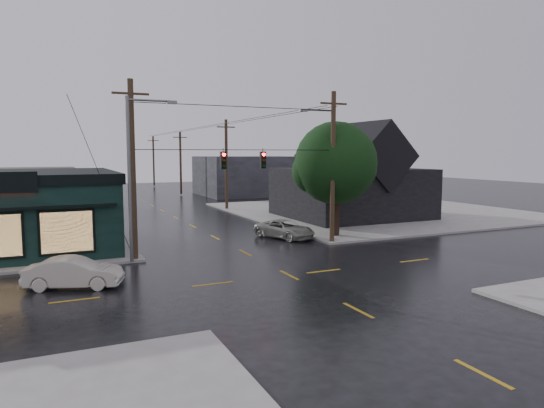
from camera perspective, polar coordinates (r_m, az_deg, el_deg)
name	(u,v)px	position (r m, az deg, el deg)	size (l,w,h in m)	color
ground_plane	(289,275)	(24.58, 2.03, -8.37)	(160.00, 160.00, 0.00)	black
sidewalk_ne	(374,211)	(51.79, 11.94, -0.80)	(28.00, 28.00, 0.15)	gray
ne_building	(351,170)	(46.13, 9.28, 3.91)	(12.60, 11.60, 8.75)	black
corner_tree	(335,163)	(35.26, 7.48, 4.76)	(5.97, 5.97, 8.22)	black
utility_pole_nw	(136,261)	(28.75, -15.76, -6.48)	(2.00, 0.32, 10.15)	#352817
utility_pole_ne	(332,243)	(33.23, 7.05, -4.61)	(2.00, 0.32, 10.15)	#352817
utility_pole_far_a	(227,210)	(52.54, -5.34, -0.68)	(2.00, 0.32, 9.65)	#352817
utility_pole_far_b	(181,195)	(71.64, -10.63, 1.03)	(2.00, 0.32, 9.15)	#352817
utility_pole_far_c	(154,187)	(91.12, -13.69, 2.01)	(2.00, 0.32, 9.15)	#352817
span_signal_assembly	(243,160)	(29.80, -3.40, 5.22)	(13.00, 0.48, 1.23)	black
streetlight_nw	(132,264)	(28.03, -16.14, -6.81)	(5.40, 0.30, 9.15)	slate
streetlight_ne	(333,241)	(34.07, 7.15, -4.35)	(5.40, 0.30, 9.15)	slate
bg_building_west	(19,188)	(61.49, -27.65, 1.69)	(12.00, 10.00, 4.40)	#41342F
bg_building_east	(249,176)	(71.52, -2.67, 3.37)	(14.00, 12.00, 5.60)	#242429
sedan_cream	(74,273)	(23.96, -22.29, -7.48)	(1.48, 4.24, 1.40)	beige
suv_silver	(285,229)	(34.92, 1.50, -2.98)	(2.15, 4.66, 1.29)	gray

